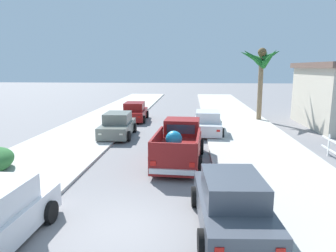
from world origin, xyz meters
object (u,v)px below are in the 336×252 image
car_left_mid (118,125)px  pickup_truck (179,145)px  palm_tree_left_mid (261,62)px  car_right_near (231,203)px  car_left_near (207,123)px  car_right_mid (135,112)px

car_left_mid → pickup_truck: bearing=-50.2°
car_left_mid → palm_tree_left_mid: 13.00m
palm_tree_left_mid → car_left_mid: bearing=-146.5°
car_right_near → palm_tree_left_mid: size_ratio=0.73×
car_left_near → car_right_near: (0.05, -12.27, 0.00)m
pickup_truck → car_left_mid: 6.52m
car_left_near → car_right_mid: size_ratio=1.00×
car_right_near → car_left_mid: size_ratio=1.00×
car_right_mid → pickup_truck: bearing=-69.2°
car_right_near → palm_tree_left_mid: bearing=76.0°
pickup_truck → car_right_mid: bearing=110.8°
car_left_near → palm_tree_left_mid: bearing=51.1°
car_right_near → car_right_mid: (-5.85, 16.98, 0.00)m
car_left_mid → car_right_near: bearing=-62.0°
car_right_mid → palm_tree_left_mid: (10.28, 0.86, 4.08)m
palm_tree_left_mid → pickup_truck: bearing=-117.3°
pickup_truck → car_right_near: pickup_truck is taller
car_left_near → car_right_mid: bearing=140.9°
pickup_truck → car_left_mid: pickup_truck is taller
car_left_mid → palm_tree_left_mid: palm_tree_left_mid is taller
car_left_near → car_left_mid: (-5.80, -1.25, 0.00)m
car_right_near → car_left_near: bearing=90.2°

